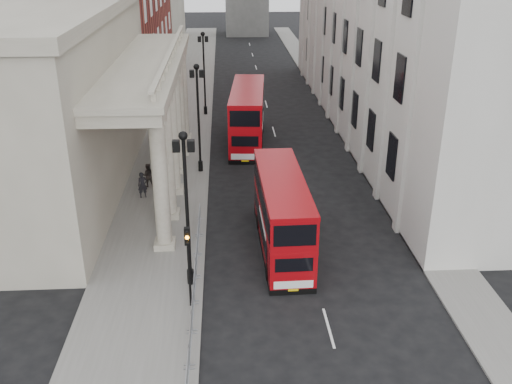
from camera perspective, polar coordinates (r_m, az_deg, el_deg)
ground at (r=27.23m, az=-5.62°, el=-13.78°), size 260.00×260.00×0.00m
sidewalk_west at (r=54.32m, az=-7.75°, el=5.90°), size 6.00×140.00×0.12m
sidewalk_east at (r=55.49m, az=9.59°, el=6.17°), size 3.00×140.00×0.12m
kerb at (r=54.16m, az=-4.62°, el=6.00°), size 0.20×140.00×0.14m
portico_building at (r=42.64m, az=-19.50°, el=8.11°), size 9.00×28.00×12.00m
lamp_post_south at (r=28.17m, az=-6.97°, el=-0.80°), size 1.05×0.44×8.32m
lamp_post_mid at (r=43.22m, az=-5.80°, el=8.05°), size 1.05×0.44×8.32m
lamp_post_north at (r=58.77m, az=-5.22°, el=12.28°), size 1.05×0.44×8.32m
traffic_light at (r=27.19m, az=-6.80°, el=-6.03°), size 0.28×0.33×4.30m
crowd_barriers at (r=28.66m, az=-6.24°, el=-10.02°), size 0.50×18.75×1.10m
bus_near at (r=32.81m, az=2.61°, el=-2.01°), size 2.68×10.18×4.37m
bus_far at (r=50.61m, az=-0.85°, el=7.74°), size 3.64×11.54×4.90m
pedestrian_a at (r=40.35m, az=-11.27°, el=0.69°), size 0.77×0.62×1.82m
pedestrian_b at (r=42.06m, az=-10.76°, el=1.66°), size 0.93×0.77×1.77m
pedestrian_c at (r=42.67m, az=-9.11°, el=2.02°), size 0.95×0.84×1.64m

